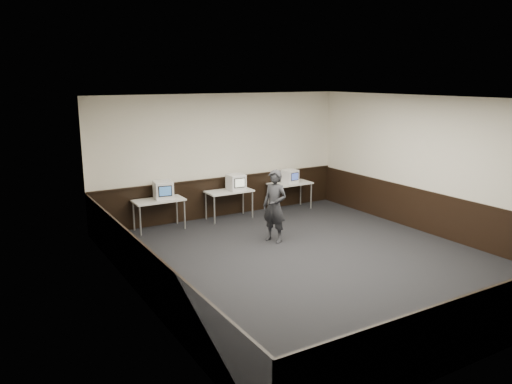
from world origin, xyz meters
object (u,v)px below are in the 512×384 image
Objects in this scene: desk_center at (229,193)px; emac_right at (290,176)px; desk_right at (290,185)px; emac_left at (163,190)px; emac_center at (236,182)px; person at (275,206)px; desk_left at (159,202)px.

emac_right is (1.92, 0.02, 0.25)m from desk_center.
emac_left reaches higher than desk_right.
desk_center is at bearing 170.75° from emac_center.
emac_center is at bearing 152.10° from person.
desk_left is at bearing 180.00° from desk_right.
emac_right is (1.73, 0.06, -0.03)m from emac_center.
emac_right is at bearing 57.01° from desk_right.
desk_center is 1.93m from emac_right.
desk_right is 1.74m from emac_center.
emac_center reaches higher than desk_center.
desk_right is 2.78× the size of emac_right.
emac_right is (3.82, 0.02, 0.25)m from desk_left.
desk_center is 2.15m from person.
desk_left is 1.90m from desk_center.
desk_center is at bearing 157.11° from person.
desk_center is 2.34× the size of emac_left.
emac_right is at bearing 3.67° from emac_center.
desk_right is at bearing 2.88° from emac_center.
emac_left reaches higher than desk_left.
person is at bearing -89.53° from desk_center.
emac_center is 2.12m from person.
desk_left and desk_right have the same top height.
desk_left is 0.31m from emac_left.
emac_left is at bearing 179.98° from desk_right.
emac_center is (0.19, -0.04, 0.28)m from desk_center.
emac_left is at bearing -163.54° from person.
desk_right is at bearing 0.00° from desk_left.
desk_right is 3.68m from emac_left.
person reaches higher than emac_center.
desk_right is 2.63× the size of emac_center.
desk_center is 1.80m from emac_left.
desk_right is 2.86m from person.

